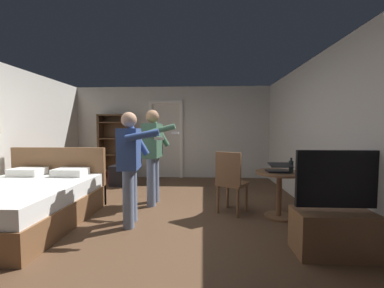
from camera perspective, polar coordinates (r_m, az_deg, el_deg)
ground_plane at (r=3.72m, az=-11.55°, el=-17.60°), size 6.90×6.90×0.00m
wall_back at (r=6.62m, az=-4.84°, el=2.81°), size 5.57×0.12×2.51m
wall_right at (r=3.84m, az=31.61°, el=1.79°), size 0.12×6.51×2.51m
doorway_frame at (r=6.56m, az=-6.32°, el=2.49°), size 0.93×0.08×2.13m
bed at (r=4.21m, az=-35.95°, el=-11.40°), size 1.68×1.98×1.02m
bookshelf at (r=6.78m, az=-18.02°, el=-0.01°), size 0.87×0.32×1.74m
tv_flatscreen at (r=3.09m, az=32.88°, el=-16.12°), size 1.04×0.40×1.12m
side_table at (r=3.85m, az=20.36°, el=-9.60°), size 0.71×0.71×0.70m
laptop at (r=3.75m, az=20.23°, el=-5.66°), size 0.33×0.34×0.15m
bottle_on_table at (r=3.77m, az=22.87°, el=-5.04°), size 0.06×0.06×0.22m
wooden_chair at (r=3.81m, az=9.31°, el=-8.53°), size 0.58×0.58×0.99m
person_blue_shirt at (r=3.40m, az=-14.71°, el=-3.81°), size 0.67×0.61×1.58m
person_striped_shirt at (r=4.25m, az=-9.35°, el=-1.32°), size 0.64×0.64×1.68m
suitcase_dark at (r=6.21m, az=-17.03°, el=-7.46°), size 0.52×0.46×0.34m
suitcase_small at (r=5.89m, az=-16.63°, el=-7.38°), size 0.53×0.35×0.48m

